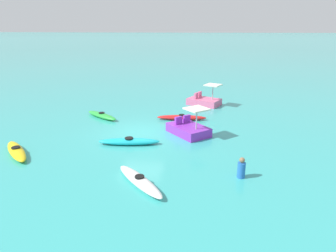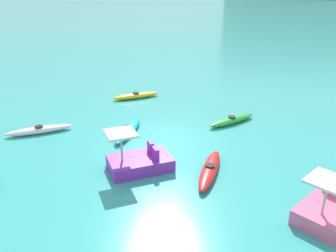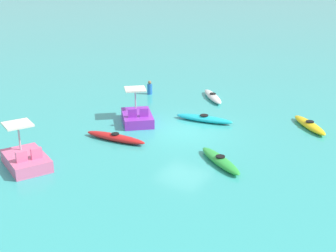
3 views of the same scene
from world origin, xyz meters
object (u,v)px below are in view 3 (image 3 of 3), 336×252
(kayak_cyan, at_px, (204,119))
(kayak_white, at_px, (213,96))
(person_near_shore, at_px, (150,88))
(kayak_red, at_px, (115,137))
(kayak_yellow, at_px, (310,125))
(pedal_boat_pink, at_px, (26,159))
(kayak_green, at_px, (220,160))
(pedal_boat_purple, at_px, (137,116))

(kayak_cyan, xyz_separation_m, kayak_white, (-4.01, -1.48, -0.00))
(kayak_cyan, distance_m, person_near_shore, 6.15)
(kayak_cyan, distance_m, kayak_red, 5.19)
(kayak_yellow, distance_m, pedal_boat_pink, 13.88)
(kayak_cyan, height_order, kayak_white, same)
(kayak_white, bearing_deg, kayak_red, -5.51)
(kayak_cyan, bearing_deg, kayak_yellow, 111.17)
(pedal_boat_pink, xyz_separation_m, person_near_shore, (-11.72, -1.73, 0.05))
(kayak_cyan, bearing_deg, person_near_shore, -117.97)
(pedal_boat_pink, bearing_deg, kayak_red, 161.80)
(pedal_boat_pink, bearing_deg, person_near_shore, -171.59)
(kayak_red, bearing_deg, kayak_yellow, 131.90)
(pedal_boat_pink, relative_size, person_near_shore, 3.19)
(kayak_green, distance_m, pedal_boat_pink, 8.07)
(kayak_white, relative_size, person_near_shore, 3.05)
(kayak_red, bearing_deg, person_near_shore, -157.56)
(kayak_red, relative_size, person_near_shore, 3.71)
(pedal_boat_pink, bearing_deg, kayak_green, 123.22)
(pedal_boat_pink, bearing_deg, kayak_yellow, 141.01)
(pedal_boat_pink, bearing_deg, pedal_boat_purple, 173.80)
(kayak_red, xyz_separation_m, person_near_shore, (-7.53, -3.11, 0.22))
(kayak_green, distance_m, kayak_white, 9.57)
(pedal_boat_pink, bearing_deg, kayak_white, 170.23)
(kayak_cyan, bearing_deg, kayak_red, -26.49)
(pedal_boat_pink, height_order, pedal_boat_purple, same)
(kayak_green, height_order, pedal_boat_pink, pedal_boat_pink)
(kayak_yellow, xyz_separation_m, person_near_shore, (-0.93, -10.47, 0.22))
(kayak_cyan, bearing_deg, pedal_boat_purple, -56.08)
(kayak_green, distance_m, person_near_shore, 11.19)
(kayak_green, relative_size, pedal_boat_pink, 0.99)
(kayak_red, distance_m, pedal_boat_purple, 2.75)
(kayak_white, xyz_separation_m, person_near_shore, (1.13, -3.95, 0.22))
(kayak_white, relative_size, pedal_boat_purple, 0.96)
(kayak_cyan, height_order, kayak_yellow, same)
(kayak_white, height_order, pedal_boat_pink, pedal_boat_pink)
(kayak_green, xyz_separation_m, kayak_red, (0.23, -5.37, -0.00))
(kayak_red, height_order, pedal_boat_pink, pedal_boat_pink)
(kayak_green, bearing_deg, kayak_cyan, -145.35)
(kayak_white, distance_m, person_near_shore, 4.11)
(kayak_green, distance_m, kayak_yellow, 6.67)
(kayak_yellow, height_order, kayak_white, same)
(person_near_shore, bearing_deg, pedal_boat_purple, 27.00)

